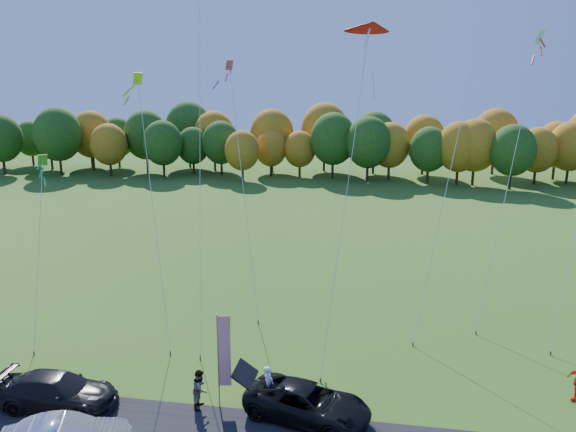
# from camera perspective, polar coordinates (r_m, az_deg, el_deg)

# --- Properties ---
(ground) EXTENTS (160.00, 160.00, 0.00)m
(ground) POSITION_cam_1_polar(r_m,az_deg,el_deg) (26.61, -2.22, -18.00)
(ground) COLOR #2E5817
(tree_line) EXTENTS (116.00, 12.00, 10.00)m
(tree_line) POSITION_cam_1_polar(r_m,az_deg,el_deg) (78.50, 5.86, 3.59)
(tree_line) COLOR #1E4711
(tree_line) RESTS_ON ground
(black_suv) EXTENTS (5.86, 3.90, 1.50)m
(black_suv) POSITION_cam_1_polar(r_m,az_deg,el_deg) (24.90, 2.02, -18.44)
(black_suv) COLOR black
(black_suv) RESTS_ON ground
(dark_truck_a) EXTENTS (5.32, 2.28, 1.53)m
(dark_truck_a) POSITION_cam_1_polar(r_m,az_deg,el_deg) (27.50, -22.38, -16.16)
(dark_truck_a) COLOR black
(dark_truck_a) RESTS_ON ground
(person_tailgate_a) EXTENTS (0.44, 0.67, 1.83)m
(person_tailgate_a) POSITION_cam_1_polar(r_m,az_deg,el_deg) (25.72, -1.99, -16.85)
(person_tailgate_a) COLOR white
(person_tailgate_a) RESTS_ON ground
(person_tailgate_b) EXTENTS (0.68, 0.87, 1.77)m
(person_tailgate_b) POSITION_cam_1_polar(r_m,az_deg,el_deg) (25.84, -8.89, -16.94)
(person_tailgate_b) COLOR gray
(person_tailgate_b) RESTS_ON ground
(feather_flag) EXTENTS (0.57, 0.17, 4.36)m
(feather_flag) POSITION_cam_1_polar(r_m,az_deg,el_deg) (24.93, -6.63, -13.38)
(feather_flag) COLOR #999999
(feather_flag) RESTS_ON ground
(kite_delta_blue) EXTENTS (3.70, 10.09, 26.49)m
(kite_delta_blue) POSITION_cam_1_polar(r_m,az_deg,el_deg) (31.25, -8.98, 12.28)
(kite_delta_blue) COLOR #4C3F33
(kite_delta_blue) RESTS_ON ground
(kite_parafoil_orange) EXTENTS (7.43, 11.98, 29.97)m
(kite_parafoil_orange) POSITION_cam_1_polar(r_m,az_deg,el_deg) (34.40, 18.33, 14.50)
(kite_parafoil_orange) COLOR #4C3F33
(kite_parafoil_orange) RESTS_ON ground
(kite_delta_red) EXTENTS (2.93, 9.28, 18.18)m
(kite_delta_red) POSITION_cam_1_polar(r_m,az_deg,el_deg) (28.75, 6.20, 3.83)
(kite_delta_red) COLOR #4C3F33
(kite_delta_red) RESTS_ON ground
(kite_diamond_yellow) EXTENTS (4.45, 7.33, 14.67)m
(kite_diamond_yellow) POSITION_cam_1_polar(r_m,az_deg,el_deg) (31.96, -13.56, 0.94)
(kite_diamond_yellow) COLOR #4C3F33
(kite_diamond_yellow) RESTS_ON ground
(kite_diamond_green) EXTENTS (1.90, 5.15, 10.18)m
(kite_diamond_green) POSITION_cam_1_polar(r_m,az_deg,el_deg) (33.27, -24.02, -3.24)
(kite_diamond_green) COLOR #4C3F33
(kite_diamond_green) RESTS_ON ground
(kite_diamond_white) EXTENTS (4.30, 7.90, 17.31)m
(kite_diamond_white) POSITION_cam_1_polar(r_m,az_deg,el_deg) (35.24, 21.57, 3.61)
(kite_diamond_white) COLOR #4C3F33
(kite_diamond_white) RESTS_ON ground
(kite_diamond_pink) EXTENTS (3.66, 6.91, 15.44)m
(kite_diamond_pink) POSITION_cam_1_polar(r_m,az_deg,el_deg) (34.56, -4.59, 2.98)
(kite_diamond_pink) COLOR #4C3F33
(kite_diamond_pink) RESTS_ON ground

